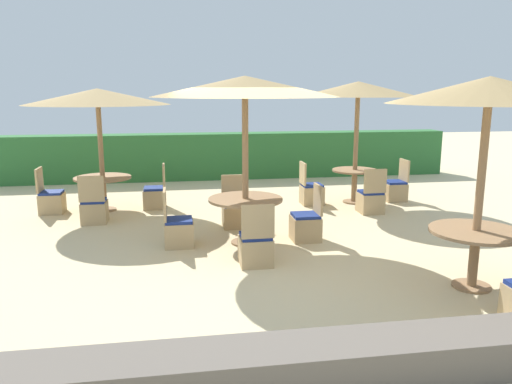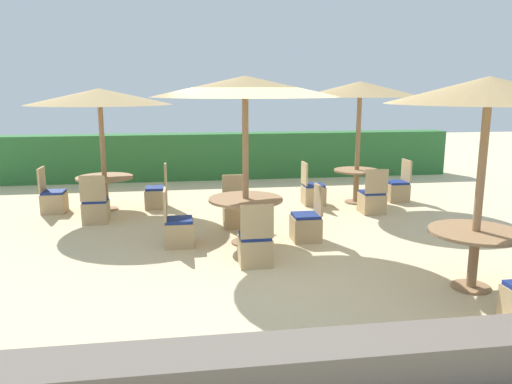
{
  "view_description": "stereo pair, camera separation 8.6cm",
  "coord_description": "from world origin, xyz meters",
  "px_view_note": "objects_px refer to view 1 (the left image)",
  "views": [
    {
      "loc": [
        -1.21,
        -6.92,
        2.48
      ],
      "look_at": [
        0.0,
        0.6,
        0.9
      ],
      "focal_mm": 35.0,
      "sensor_mm": 36.0,
      "label": 1
    },
    {
      "loc": [
        -1.13,
        -6.93,
        2.48
      ],
      "look_at": [
        0.0,
        0.6,
        0.9
      ],
      "focal_mm": 35.0,
      "sensor_mm": 36.0,
      "label": 2
    }
  ],
  "objects_px": {
    "patio_chair_back_right_west": "(311,192)",
    "patio_chair_back_left_south": "(94,209)",
    "parasol_front_right": "(489,91)",
    "round_table_center": "(245,207)",
    "patio_chair_center_east": "(306,225)",
    "patio_chair_center_north": "(235,212)",
    "patio_chair_back_left_west": "(51,200)",
    "patio_chair_back_left_east": "(155,196)",
    "patio_chair_back_right_east": "(395,189)",
    "parasol_back_left": "(97,97)",
    "round_table_front_right": "(475,241)",
    "round_table_back_left": "(103,183)",
    "patio_chair_center_west": "(178,230)",
    "parasol_back_right": "(358,90)",
    "patio_chair_back_right_south": "(371,200)",
    "parasol_center": "(245,87)",
    "patio_chair_center_south": "(256,247)",
    "round_table_back_right": "(355,177)"
  },
  "relations": [
    {
      "from": "parasol_center",
      "to": "patio_chair_back_right_east",
      "type": "bearing_deg",
      "value": 34.66
    },
    {
      "from": "round_table_back_left",
      "to": "patio_chair_back_left_south",
      "type": "distance_m",
      "value": 1.05
    },
    {
      "from": "patio_chair_center_south",
      "to": "patio_chair_back_left_east",
      "type": "bearing_deg",
      "value": 112.2
    },
    {
      "from": "parasol_back_right",
      "to": "patio_chair_center_east",
      "type": "xyz_separation_m",
      "value": [
        -1.77,
        -2.57,
        -2.2
      ]
    },
    {
      "from": "patio_chair_back_right_south",
      "to": "parasol_back_left",
      "type": "xyz_separation_m",
      "value": [
        -5.38,
        1.07,
        2.06
      ]
    },
    {
      "from": "patio_chair_center_west",
      "to": "parasol_back_left",
      "type": "relative_size",
      "value": 0.32
    },
    {
      "from": "parasol_back_right",
      "to": "patio_chair_back_right_south",
      "type": "distance_m",
      "value": 2.4
    },
    {
      "from": "patio_chair_back_right_south",
      "to": "round_table_center",
      "type": "height_order",
      "value": "patio_chair_back_right_south"
    },
    {
      "from": "patio_chair_back_right_west",
      "to": "round_table_back_left",
      "type": "xyz_separation_m",
      "value": [
        -4.39,
        0.13,
        0.31
      ]
    },
    {
      "from": "parasol_front_right",
      "to": "round_table_center",
      "type": "bearing_deg",
      "value": 138.34
    },
    {
      "from": "round_table_center",
      "to": "round_table_back_left",
      "type": "xyz_separation_m",
      "value": [
        -2.59,
        2.69,
        -0.04
      ]
    },
    {
      "from": "parasol_back_left",
      "to": "patio_chair_back_left_east",
      "type": "bearing_deg",
      "value": 2.83
    },
    {
      "from": "patio_chair_center_west",
      "to": "patio_chair_back_left_south",
      "type": "relative_size",
      "value": 1.0
    },
    {
      "from": "round_table_center",
      "to": "parasol_back_left",
      "type": "xyz_separation_m",
      "value": [
        -2.59,
        2.69,
        1.7
      ]
    },
    {
      "from": "patio_chair_center_east",
      "to": "patio_chair_back_left_south",
      "type": "xyz_separation_m",
      "value": [
        -3.65,
        1.68,
        0.0
      ]
    },
    {
      "from": "round_table_front_right",
      "to": "parasol_back_left",
      "type": "height_order",
      "value": "parasol_back_left"
    },
    {
      "from": "round_table_front_right",
      "to": "patio_chair_center_east",
      "type": "bearing_deg",
      "value": 124.07
    },
    {
      "from": "parasol_back_left",
      "to": "round_table_back_left",
      "type": "height_order",
      "value": "parasol_back_left"
    },
    {
      "from": "parasol_back_right",
      "to": "patio_chair_back_left_west",
      "type": "height_order",
      "value": "parasol_back_right"
    },
    {
      "from": "patio_chair_back_right_west",
      "to": "parasol_front_right",
      "type": "distance_m",
      "value": 5.38
    },
    {
      "from": "parasol_center",
      "to": "patio_chair_back_left_south",
      "type": "bearing_deg",
      "value": 147.26
    },
    {
      "from": "patio_chair_back_left_east",
      "to": "patio_chair_back_right_east",
      "type": "bearing_deg",
      "value": -91.41
    },
    {
      "from": "parasol_back_right",
      "to": "parasol_back_left",
      "type": "height_order",
      "value": "parasol_back_right"
    },
    {
      "from": "round_table_back_right",
      "to": "patio_chair_center_east",
      "type": "bearing_deg",
      "value": -124.56
    },
    {
      "from": "round_table_front_right",
      "to": "patio_chair_back_left_south",
      "type": "xyz_separation_m",
      "value": [
        -5.21,
        3.99,
        -0.35
      ]
    },
    {
      "from": "parasol_front_right",
      "to": "round_table_front_right",
      "type": "bearing_deg",
      "value": 90.0
    },
    {
      "from": "patio_chair_center_south",
      "to": "patio_chair_back_left_south",
      "type": "xyz_separation_m",
      "value": [
        -2.63,
        2.73,
        0.0
      ]
    },
    {
      "from": "patio_chair_back_right_east",
      "to": "patio_chair_center_south",
      "type": "height_order",
      "value": "same"
    },
    {
      "from": "round_table_front_right",
      "to": "round_table_back_right",
      "type": "bearing_deg",
      "value": 87.53
    },
    {
      "from": "patio_chair_center_west",
      "to": "round_table_back_left",
      "type": "bearing_deg",
      "value": -150.65
    },
    {
      "from": "patio_chair_center_north",
      "to": "patio_chair_back_left_east",
      "type": "distance_m",
      "value": 2.27
    },
    {
      "from": "patio_chair_back_left_east",
      "to": "patio_chair_back_left_south",
      "type": "relative_size",
      "value": 1.0
    },
    {
      "from": "patio_chair_back_right_south",
      "to": "round_table_back_left",
      "type": "distance_m",
      "value": 5.49
    },
    {
      "from": "patio_chair_back_left_west",
      "to": "patio_chair_back_left_south",
      "type": "height_order",
      "value": "same"
    },
    {
      "from": "round_table_front_right",
      "to": "parasol_back_right",
      "type": "bearing_deg",
      "value": 87.53
    },
    {
      "from": "patio_chair_back_right_south",
      "to": "round_table_back_left",
      "type": "bearing_deg",
      "value": 168.7
    },
    {
      "from": "patio_chair_back_right_west",
      "to": "round_table_back_left",
      "type": "relative_size",
      "value": 0.81
    },
    {
      "from": "patio_chair_center_south",
      "to": "patio_chair_back_left_west",
      "type": "height_order",
      "value": "same"
    },
    {
      "from": "patio_chair_center_south",
      "to": "round_table_back_right",
      "type": "bearing_deg",
      "value": 52.33
    },
    {
      "from": "patio_chair_back_right_west",
      "to": "patio_chair_center_east",
      "type": "distance_m",
      "value": 2.66
    },
    {
      "from": "patio_chair_center_west",
      "to": "round_table_back_left",
      "type": "relative_size",
      "value": 0.81
    },
    {
      "from": "round_table_front_right",
      "to": "patio_chair_center_east",
      "type": "height_order",
      "value": "patio_chair_center_east"
    },
    {
      "from": "patio_chair_center_north",
      "to": "round_table_center",
      "type": "bearing_deg",
      "value": 92.58
    },
    {
      "from": "round_table_back_right",
      "to": "round_table_center",
      "type": "height_order",
      "value": "round_table_center"
    },
    {
      "from": "round_table_back_right",
      "to": "parasol_back_left",
      "type": "distance_m",
      "value": 5.66
    },
    {
      "from": "patio_chair_center_west",
      "to": "parasol_front_right",
      "type": "bearing_deg",
      "value": 57.66
    },
    {
      "from": "patio_chair_back_right_west",
      "to": "patio_chair_back_left_south",
      "type": "height_order",
      "value": "same"
    },
    {
      "from": "patio_chair_center_east",
      "to": "patio_chair_center_north",
      "type": "xyz_separation_m",
      "value": [
        -1.07,
        1.02,
        0.0
      ]
    },
    {
      "from": "round_table_front_right",
      "to": "round_table_center",
      "type": "distance_m",
      "value": 3.46
    },
    {
      "from": "patio_chair_center_south",
      "to": "patio_chair_back_left_east",
      "type": "distance_m",
      "value": 4.08
    }
  ]
}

